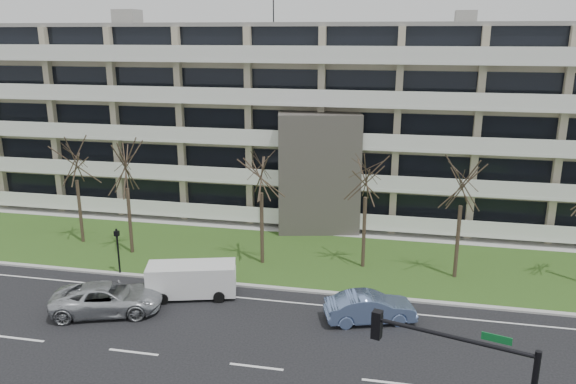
% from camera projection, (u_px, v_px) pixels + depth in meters
% --- Properties ---
extents(ground, '(160.00, 160.00, 0.00)m').
position_uv_depth(ground, '(256.00, 367.00, 25.35)').
color(ground, black).
rests_on(ground, ground).
extents(grass_verge, '(90.00, 10.00, 0.06)m').
position_uv_depth(grass_verge, '(306.00, 258.00, 37.60)').
color(grass_verge, '#35531B').
rests_on(grass_verge, ground).
extents(curb, '(90.00, 0.35, 0.12)m').
position_uv_depth(curb, '(291.00, 289.00, 32.88)').
color(curb, '#B2B2AD').
rests_on(curb, ground).
extents(sidewalk, '(90.00, 2.00, 0.08)m').
position_uv_depth(sidewalk, '(318.00, 230.00, 42.78)').
color(sidewalk, '#B2B2AD').
rests_on(sidewalk, ground).
extents(lane_edge_line, '(90.00, 0.12, 0.01)m').
position_uv_depth(lane_edge_line, '(286.00, 302.00, 31.48)').
color(lane_edge_line, white).
rests_on(lane_edge_line, ground).
extents(apartment_building, '(60.50, 15.10, 18.75)m').
position_uv_depth(apartment_building, '(331.00, 119.00, 47.14)').
color(apartment_building, tan).
rests_on(apartment_building, ground).
extents(silver_pickup, '(6.33, 4.32, 1.61)m').
position_uv_depth(silver_pickup, '(107.00, 298.00, 30.12)').
color(silver_pickup, '#B8BBC0').
rests_on(silver_pickup, ground).
extents(blue_sedan, '(4.97, 2.98, 1.55)m').
position_uv_depth(blue_sedan, '(370.00, 308.00, 29.19)').
color(blue_sedan, '#6E88BF').
rests_on(blue_sedan, ground).
extents(white_van, '(5.29, 3.12, 1.93)m').
position_uv_depth(white_van, '(193.00, 277.00, 31.91)').
color(white_van, white).
rests_on(white_van, ground).
extents(pedestrian_signal, '(0.30, 0.25, 3.02)m').
position_uv_depth(pedestrian_signal, '(118.00, 246.00, 34.57)').
color(pedestrian_signal, black).
rests_on(pedestrian_signal, ground).
extents(tree_1, '(4.13, 4.13, 8.26)m').
position_uv_depth(tree_1, '(74.00, 155.00, 38.72)').
color(tree_1, '#382B21').
rests_on(tree_1, ground).
extents(tree_2, '(4.11, 4.11, 8.22)m').
position_uv_depth(tree_2, '(125.00, 162.00, 36.78)').
color(tree_2, '#382B21').
rests_on(tree_2, ground).
extents(tree_3, '(4.28, 4.28, 8.56)m').
position_uv_depth(tree_3, '(261.00, 164.00, 34.97)').
color(tree_3, '#382B21').
rests_on(tree_3, ground).
extents(tree_4, '(4.19, 4.19, 8.38)m').
position_uv_depth(tree_4, '(366.00, 169.00, 34.41)').
color(tree_4, '#382B21').
rests_on(tree_4, ground).
extents(tree_5, '(4.14, 4.14, 8.28)m').
position_uv_depth(tree_5, '(463.00, 176.00, 32.88)').
color(tree_5, '#382B21').
rests_on(tree_5, ground).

